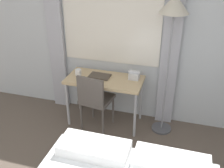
{
  "coord_description": "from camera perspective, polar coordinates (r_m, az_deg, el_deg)",
  "views": [
    {
      "loc": [
        0.62,
        -0.6,
        2.35
      ],
      "look_at": [
        -0.17,
        2.1,
        0.87
      ],
      "focal_mm": 42.0,
      "sensor_mm": 36.0,
      "label": 1
    }
  ],
  "objects": [
    {
      "name": "desk",
      "position": [
        3.67,
        -1.62,
        0.22
      ],
      "size": [
        1.07,
        0.52,
        0.72
      ],
      "color": "tan",
      "rests_on": "ground_plane"
    },
    {
      "name": "desk_chair",
      "position": [
        3.6,
        -3.76,
        -3.07
      ],
      "size": [
        0.45,
        0.45,
        0.87
      ],
      "rotation": [
        0.0,
        0.0,
        -0.14
      ],
      "color": "#59514C",
      "rests_on": "ground_plane"
    },
    {
      "name": "telephone",
      "position": [
        3.63,
        4.86,
        1.93
      ],
      "size": [
        0.16,
        0.14,
        0.12
      ],
      "color": "silver",
      "rests_on": "desk"
    },
    {
      "name": "wall_back_with_window",
      "position": [
        3.64,
        5.26,
        11.71
      ],
      "size": [
        5.09,
        0.13,
        2.7
      ],
      "color": "silver",
      "rests_on": "ground_plane"
    },
    {
      "name": "book",
      "position": [
        3.69,
        -2.7,
        1.75
      ],
      "size": [
        0.3,
        0.2,
        0.02
      ],
      "rotation": [
        0.0,
        0.0,
        -0.05
      ],
      "color": "#4C4238",
      "rests_on": "desk"
    },
    {
      "name": "mug",
      "position": [
        3.75,
        -7.35,
        2.53
      ],
      "size": [
        0.09,
        0.09,
        0.09
      ],
      "color": "white",
      "rests_on": "desk"
    },
    {
      "name": "standing_lamp",
      "position": [
        3.23,
        13.18,
        13.71
      ],
      "size": [
        0.35,
        0.35,
        1.88
      ],
      "color": "#4C4C51",
      "rests_on": "ground_plane"
    }
  ]
}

